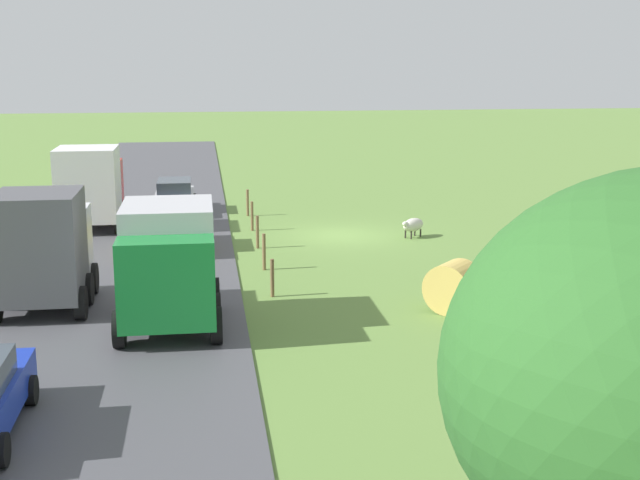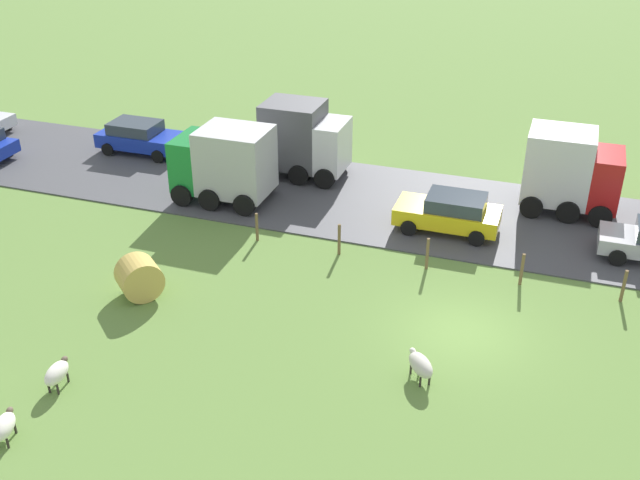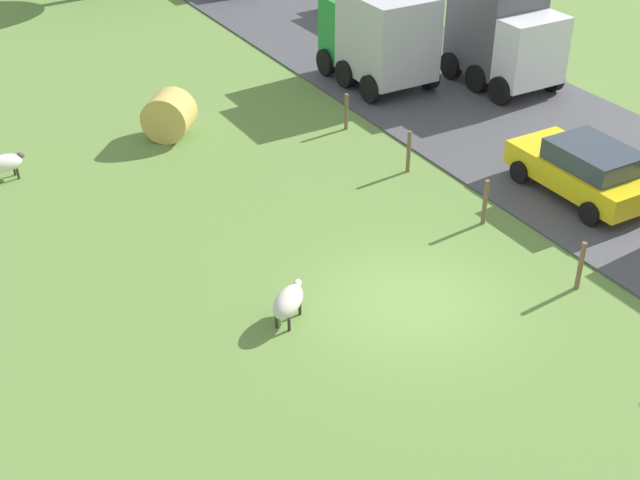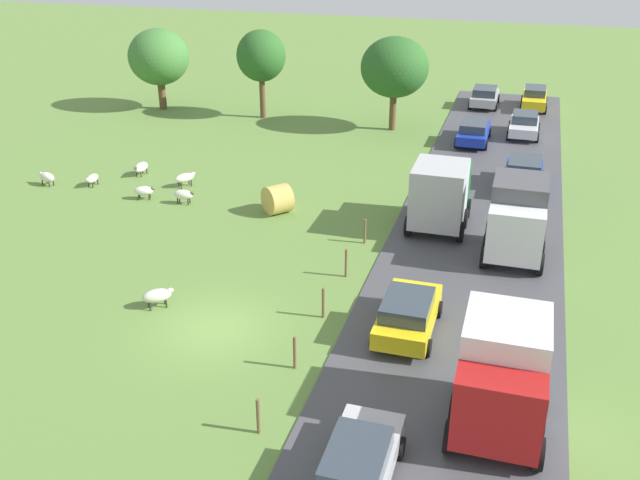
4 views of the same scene
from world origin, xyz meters
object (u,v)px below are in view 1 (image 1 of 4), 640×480
at_px(sheep_6, 413,225).
at_px(car_2, 175,195).
at_px(truck_1, 90,186).
at_px(truck_2, 168,264).
at_px(hay_bale_0, 454,287).
at_px(sheep_0, 615,285).
at_px(car_5, 171,227).
at_px(truck_0, 43,248).

distance_m(sheep_6, car_2, 12.14).
xyz_separation_m(truck_1, truck_2, (-3.78, 14.29, -0.06)).
bearing_deg(car_2, hay_bale_0, 116.06).
bearing_deg(truck_1, sheep_0, 141.77).
bearing_deg(sheep_0, hay_bale_0, 3.42).
xyz_separation_m(truck_2, car_2, (0.35, -17.90, -0.98)).
distance_m(sheep_6, car_5, 9.80).
relative_size(car_2, car_5, 1.01).
relative_size(truck_0, truck_2, 0.93).
xyz_separation_m(car_2, car_5, (-0.10, 8.01, 0.04)).
distance_m(sheep_6, truck_2, 14.45).
xyz_separation_m(sheep_6, truck_0, (13.18, 8.50, 1.35)).
bearing_deg(car_5, sheep_6, -174.59).
relative_size(sheep_0, truck_1, 0.30).
height_order(sheep_0, hay_bale_0, hay_bale_0).
height_order(truck_0, truck_1, truck_1).
height_order(sheep_6, truck_0, truck_0).
xyz_separation_m(sheep_0, car_2, (13.67, -17.08, 0.32)).
xyz_separation_m(sheep_0, sheep_6, (3.82, -9.99, 0.01)).
relative_size(hay_bale_0, truck_2, 0.36).
bearing_deg(truck_2, car_2, -88.88).
height_order(hay_bale_0, truck_1, truck_1).
distance_m(truck_2, car_5, 9.93).
relative_size(sheep_6, truck_0, 0.32).
height_order(sheep_0, truck_0, truck_0).
distance_m(sheep_6, truck_1, 13.80).
bearing_deg(hay_bale_0, car_5, -48.12).
relative_size(truck_1, truck_2, 0.94).
bearing_deg(truck_2, sheep_6, -131.31).
bearing_deg(sheep_6, truck_2, 48.69).
bearing_deg(truck_1, sheep_6, 165.33).
relative_size(sheep_6, truck_1, 0.32).
relative_size(truck_1, car_5, 0.93).
relative_size(sheep_6, hay_bale_0, 0.83).
bearing_deg(car_5, sheep_0, 146.25).
bearing_deg(sheep_6, car_5, 5.41).
relative_size(truck_0, car_2, 0.91).
height_order(truck_0, car_5, truck_0).
xyz_separation_m(hay_bale_0, truck_2, (8.16, 0.51, 1.08)).
height_order(sheep_0, sheep_6, sheep_6).
bearing_deg(truck_1, car_5, 128.73).
bearing_deg(hay_bale_0, truck_2, 3.54).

